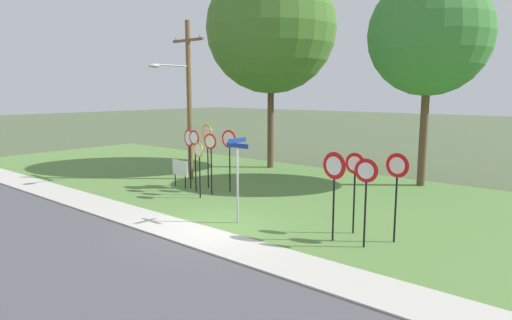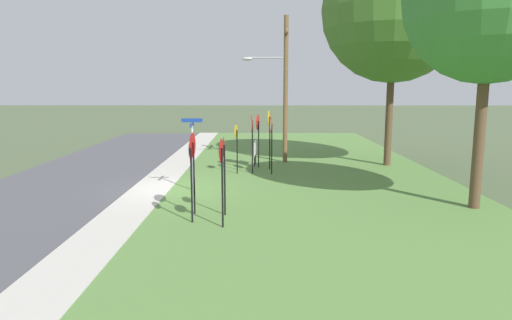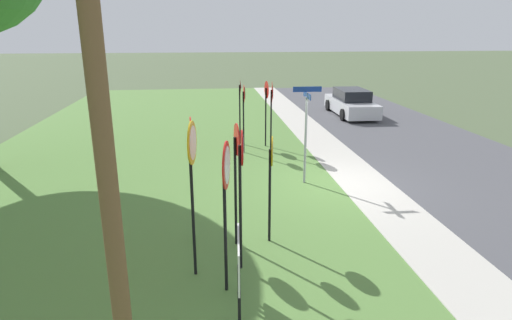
{
  "view_description": "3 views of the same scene",
  "coord_description": "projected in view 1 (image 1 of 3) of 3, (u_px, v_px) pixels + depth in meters",
  "views": [
    {
      "loc": [
        9.81,
        -9.46,
        4.36
      ],
      "look_at": [
        -0.76,
        3.16,
        1.79
      ],
      "focal_mm": 30.73,
      "sensor_mm": 36.0,
      "label": 1
    },
    {
      "loc": [
        17.93,
        3.5,
        4.12
      ],
      "look_at": [
        -0.04,
        3.42,
        1.2
      ],
      "focal_mm": 32.11,
      "sensor_mm": 36.0,
      "label": 2
    },
    {
      "loc": [
        -11.4,
        3.78,
        4.38
      ],
      "look_at": [
        -0.58,
        2.5,
        1.06
      ],
      "focal_mm": 29.85,
      "sensor_mm": 36.0,
      "label": 3
    }
  ],
  "objects": [
    {
      "name": "street_name_post",
      "position": [
        237.0,
        173.0,
        14.33
      ],
      "size": [
        0.96,
        0.82,
        2.84
      ],
      "rotation": [
        0.0,
        0.0,
        -0.02
      ],
      "color": "#9EA0A8",
      "rests_on": "grass_median"
    },
    {
      "name": "yield_sign_far_left",
      "position": [
        355.0,
        174.0,
        13.23
      ],
      "size": [
        0.65,
        0.1,
        2.51
      ],
      "rotation": [
        0.0,
        0.0,
        -0.02
      ],
      "color": "black",
      "rests_on": "grass_median"
    },
    {
      "name": "sidewalk_strip",
      "position": [
        192.0,
        234.0,
        13.46
      ],
      "size": [
        44.0,
        1.6,
        0.06
      ],
      "primitive_type": "cube",
      "color": "#BCB7AD",
      "rests_on": "ground_plane"
    },
    {
      "name": "stop_sign_far_left",
      "position": [
        195.0,
        148.0,
        18.88
      ],
      "size": [
        0.64,
        0.1,
        2.69
      ],
      "rotation": [
        0.0,
        0.0,
        -0.05
      ],
      "color": "black",
      "rests_on": "grass_median"
    },
    {
      "name": "notice_board",
      "position": [
        180.0,
        169.0,
        19.93
      ],
      "size": [
        1.1,
        0.11,
        1.25
      ],
      "rotation": [
        0.0,
        0.0,
        -0.07
      ],
      "color": "black",
      "rests_on": "grass_median"
    },
    {
      "name": "stop_sign_near_right",
      "position": [
        211.0,
        151.0,
        18.29
      ],
      "size": [
        0.65,
        0.11,
        2.6
      ],
      "rotation": [
        0.0,
        0.0,
        0.08
      ],
      "color": "black",
      "rests_on": "grass_median"
    },
    {
      "name": "utility_pole",
      "position": [
        186.0,
        95.0,
        21.18
      ],
      "size": [
        2.1,
        2.42,
        7.69
      ],
      "color": "brown",
      "rests_on": "grass_median"
    },
    {
      "name": "stop_sign_center_tall",
      "position": [
        189.0,
        145.0,
        19.54
      ],
      "size": [
        0.77,
        0.17,
        2.68
      ],
      "rotation": [
        0.0,
        0.0,
        -0.18
      ],
      "color": "black",
      "rests_on": "grass_median"
    },
    {
      "name": "road_asphalt",
      "position": [
        66.0,
        277.0,
        10.43
      ],
      "size": [
        44.0,
        6.4,
        0.01
      ],
      "primitive_type": "cube",
      "color": "#4C4C51",
      "rests_on": "ground_plane"
    },
    {
      "name": "yield_sign_near_left",
      "position": [
        366.0,
        182.0,
        12.0
      ],
      "size": [
        0.67,
        0.12,
        2.53
      ],
      "rotation": [
        0.0,
        0.0,
        0.11
      ],
      "color": "black",
      "rests_on": "grass_median"
    },
    {
      "name": "grass_median",
      "position": [
        312.0,
        195.0,
        18.61
      ],
      "size": [
        44.0,
        12.0,
        0.04
      ],
      "primitive_type": "cube",
      "color": "#567F3D",
      "rests_on": "ground_plane"
    },
    {
      "name": "yield_sign_near_right",
      "position": [
        334.0,
        175.0,
        12.55
      ],
      "size": [
        0.79,
        0.13,
        2.63
      ],
      "rotation": [
        0.0,
        0.0,
        -0.11
      ],
      "color": "black",
      "rests_on": "grass_median"
    },
    {
      "name": "stop_sign_near_left",
      "position": [
        199.0,
        159.0,
        17.75
      ],
      "size": [
        0.61,
        0.13,
        2.31
      ],
      "rotation": [
        0.0,
        0.0,
        -0.16
      ],
      "color": "black",
      "rests_on": "grass_median"
    },
    {
      "name": "oak_tree_right",
      "position": [
        429.0,
        35.0,
        19.41
      ],
      "size": [
        5.38,
        5.38,
        9.51
      ],
      "color": "brown",
      "rests_on": "grass_median"
    },
    {
      "name": "ground_plane",
      "position": [
        211.0,
        229.0,
        14.07
      ],
      "size": [
        160.0,
        160.0,
        0.0
      ],
      "primitive_type": "plane",
      "color": "#4C5B3D"
    },
    {
      "name": "stop_sign_far_center",
      "position": [
        207.0,
        142.0,
        19.57
      ],
      "size": [
        0.75,
        0.14,
        2.9
      ],
      "rotation": [
        0.0,
        0.0,
        -0.16
      ],
      "color": "black",
      "rests_on": "grass_median"
    },
    {
      "name": "yield_sign_far_right",
      "position": [
        397.0,
        176.0,
        12.41
      ],
      "size": [
        0.7,
        0.12,
        2.62
      ],
      "rotation": [
        0.0,
        0.0,
        -0.08
      ],
      "color": "black",
      "rests_on": "grass_median"
    },
    {
      "name": "stop_sign_far_right",
      "position": [
        229.0,
        147.0,
        18.81
      ],
      "size": [
        0.77,
        0.11,
        2.71
      ],
      "rotation": [
        0.0,
        0.0,
        0.06
      ],
      "color": "black",
      "rests_on": "grass_median"
    },
    {
      "name": "oak_tree_left",
      "position": [
        271.0,
        28.0,
        24.16
      ],
      "size": [
        7.17,
        7.17,
        11.39
      ],
      "color": "brown",
      "rests_on": "grass_median"
    }
  ]
}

